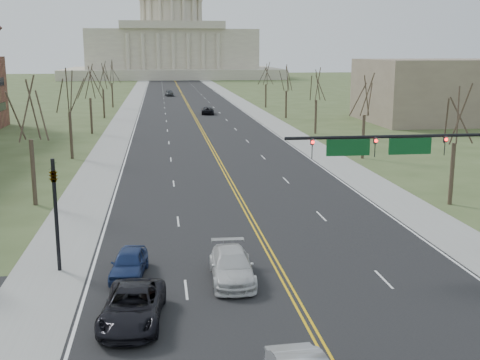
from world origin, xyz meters
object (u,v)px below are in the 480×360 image
object	(u,v)px
signal_left	(55,202)
car_sb_outer_lead	(132,306)
car_sb_inner_second	(232,266)
car_far_nb	(208,110)
car_far_sb	(169,93)
car_sb_outer_second	(129,263)
signal_mast	(409,155)

from	to	relation	value
signal_left	car_sb_outer_lead	xyz separation A→B (m)	(4.09, -6.83, -2.96)
car_sb_inner_second	car_far_nb	world-z (taller)	car_sb_inner_second
signal_left	car_sb_inner_second	size ratio (longest dim) A/B	1.16
signal_left	car_sb_outer_lead	bearing A→B (deg)	-59.07
car_far_sb	car_sb_outer_second	bearing A→B (deg)	-98.07
car_sb_inner_second	car_far_sb	xyz separation A→B (m)	(-0.84, 127.47, 0.06)
signal_left	car_far_sb	size ratio (longest dim) A/B	1.27
signal_mast	car_far_nb	size ratio (longest dim) A/B	2.54
car_sb_outer_lead	car_sb_inner_second	bearing A→B (deg)	47.35
car_sb_outer_lead	signal_mast	bearing A→B (deg)	30.26
car_sb_outer_second	car_far_nb	distance (m)	80.77
signal_left	car_far_sb	world-z (taller)	signal_left
signal_left	car_sb_outer_second	size ratio (longest dim) A/B	1.46
car_sb_outer_lead	car_far_nb	distance (m)	86.18
car_sb_outer_lead	car_far_sb	size ratio (longest dim) A/B	1.13
car_sb_outer_second	car_sb_outer_lead	bearing A→B (deg)	-79.74
car_sb_outer_second	car_far_nb	xyz separation A→B (m)	(10.46, 80.09, -0.04)
signal_left	car_sb_outer_lead	world-z (taller)	signal_left
car_sb_inner_second	car_far_nb	bearing A→B (deg)	87.64
signal_mast	car_sb_outer_lead	xyz separation A→B (m)	(-14.85, -6.83, -5.01)
signal_mast	signal_left	xyz separation A→B (m)	(-18.95, 0.00, -2.05)
car_sb_inner_second	car_sb_outer_second	size ratio (longest dim) A/B	1.25
signal_left	car_sb_outer_lead	distance (m)	8.49
signal_mast	car_sb_inner_second	size ratio (longest dim) A/B	2.35
signal_left	car_sb_inner_second	distance (m)	9.68
signal_mast	signal_left	world-z (taller)	signal_mast
car_far_nb	car_sb_outer_second	bearing A→B (deg)	86.37
car_sb_inner_second	car_sb_outer_second	distance (m)	5.31
car_sb_outer_lead	car_far_nb	xyz separation A→B (m)	(10.06, 85.59, -0.08)
signal_left	car_far_sb	distance (m)	125.18
signal_mast	signal_left	size ratio (longest dim) A/B	2.02
signal_mast	signal_left	bearing A→B (deg)	180.00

